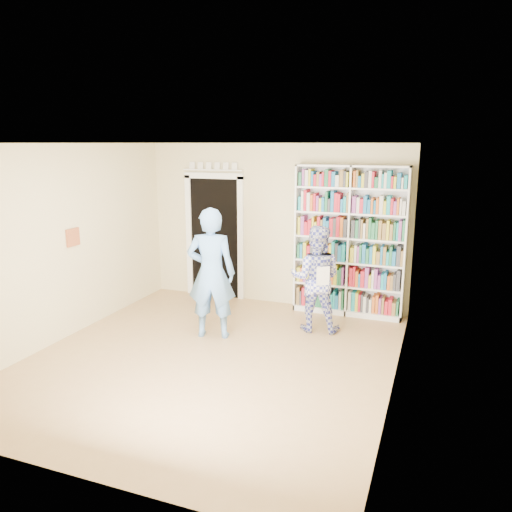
# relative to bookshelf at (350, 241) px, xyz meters

# --- Properties ---
(floor) EXTENTS (5.00, 5.00, 0.00)m
(floor) POSITION_rel_bookshelf_xyz_m (-1.30, -2.34, -1.20)
(floor) COLOR #A88051
(floor) RESTS_ON ground
(ceiling) EXTENTS (5.00, 5.00, 0.00)m
(ceiling) POSITION_rel_bookshelf_xyz_m (-1.30, -2.34, 1.50)
(ceiling) COLOR white
(ceiling) RESTS_ON wall_back
(wall_back) EXTENTS (4.50, 0.00, 4.50)m
(wall_back) POSITION_rel_bookshelf_xyz_m (-1.30, 0.16, 0.15)
(wall_back) COLOR beige
(wall_back) RESTS_ON floor
(wall_left) EXTENTS (0.00, 5.00, 5.00)m
(wall_left) POSITION_rel_bookshelf_xyz_m (-3.55, -2.34, 0.15)
(wall_left) COLOR beige
(wall_left) RESTS_ON floor
(wall_right) EXTENTS (0.00, 5.00, 5.00)m
(wall_right) POSITION_rel_bookshelf_xyz_m (0.95, -2.34, 0.15)
(wall_right) COLOR beige
(wall_right) RESTS_ON floor
(bookshelf) EXTENTS (1.73, 0.32, 2.37)m
(bookshelf) POSITION_rel_bookshelf_xyz_m (0.00, 0.00, 0.00)
(bookshelf) COLOR white
(bookshelf) RESTS_ON floor
(doorway) EXTENTS (1.10, 0.08, 2.43)m
(doorway) POSITION_rel_bookshelf_xyz_m (-2.40, 0.13, -0.02)
(doorway) COLOR black
(doorway) RESTS_ON floor
(wall_art) EXTENTS (0.03, 0.25, 0.25)m
(wall_art) POSITION_rel_bookshelf_xyz_m (-3.53, -2.14, 0.20)
(wall_art) COLOR brown
(wall_art) RESTS_ON wall_left
(man_blue) EXTENTS (0.77, 0.60, 1.85)m
(man_blue) POSITION_rel_bookshelf_xyz_m (-1.62, -1.64, -0.27)
(man_blue) COLOR #6398DC
(man_blue) RESTS_ON floor
(man_plaid) EXTENTS (0.83, 0.69, 1.56)m
(man_plaid) POSITION_rel_bookshelf_xyz_m (-0.32, -0.88, -0.42)
(man_plaid) COLOR #343BA1
(man_plaid) RESTS_ON floor
(paper_sheet) EXTENTS (0.16, 0.11, 0.27)m
(paper_sheet) POSITION_rel_bookshelf_xyz_m (-0.15, -1.14, -0.30)
(paper_sheet) COLOR white
(paper_sheet) RESTS_ON man_plaid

